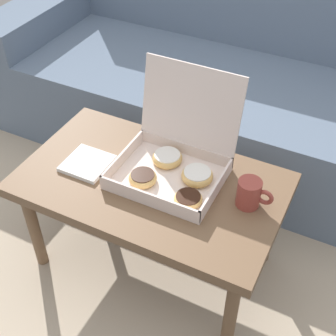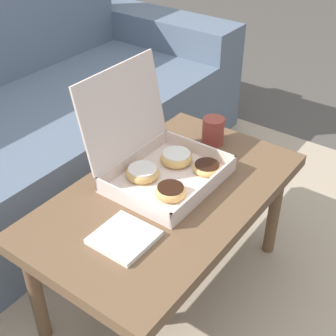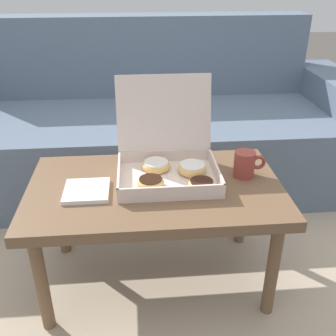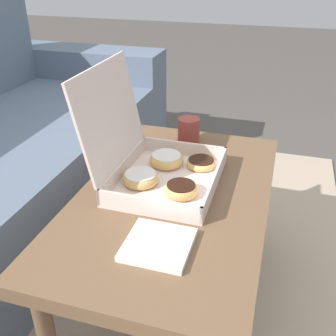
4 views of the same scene
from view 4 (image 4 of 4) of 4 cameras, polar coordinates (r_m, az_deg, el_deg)
name	(u,v)px [view 4 (image 4 of 4)]	position (r m, az deg, el deg)	size (l,w,h in m)	color
ground_plane	(161,300)	(1.42, -0.96, -18.65)	(12.00, 12.00, 0.00)	#514C47
area_rug	(83,281)	(1.51, -12.29, -15.70)	(2.53, 1.85, 0.01)	tan
coffee_table	(174,208)	(1.15, 0.86, -5.76)	(0.91, 0.53, 0.44)	brown
pastry_box	(156,162)	(1.16, -1.69, 0.87)	(0.36, 0.35, 0.34)	silver
coffee_mug	(188,131)	(1.40, 2.86, 5.42)	(0.12, 0.08, 0.10)	#993D33
napkin_stack	(158,244)	(0.93, -1.42, -11.03)	(0.15, 0.15, 0.02)	white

